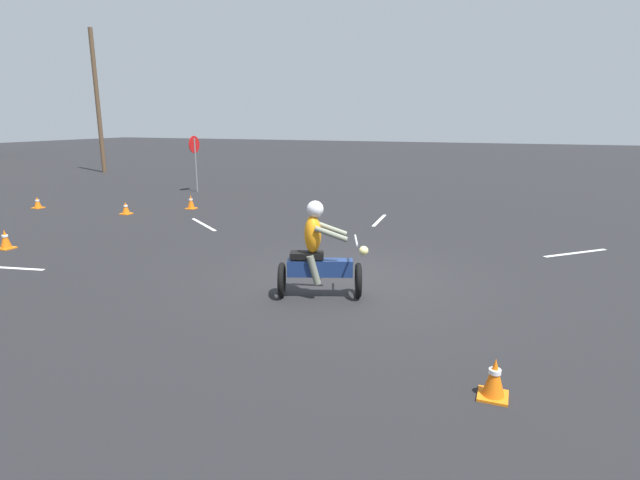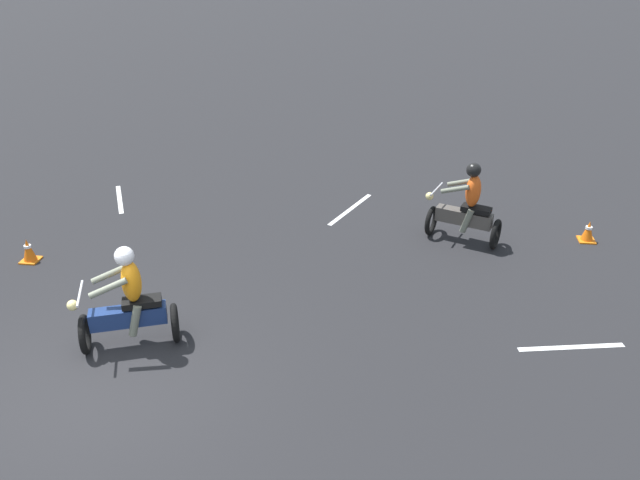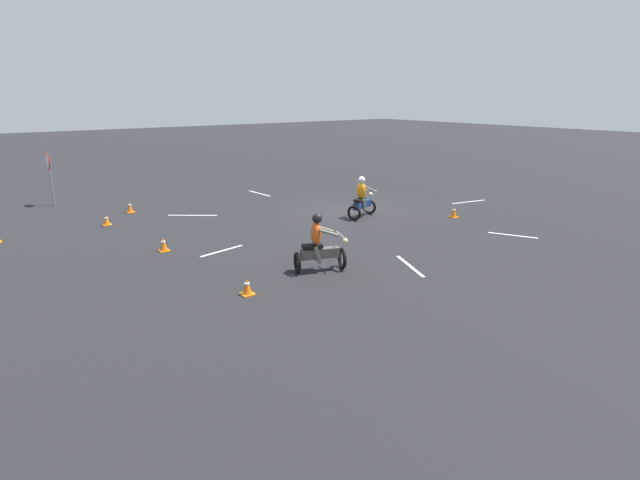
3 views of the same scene
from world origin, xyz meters
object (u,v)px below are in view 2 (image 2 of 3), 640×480
object	(u,v)px
motorcycle_rider_background	(467,208)
traffic_cone_far_center	(588,232)
motorcycle_rider_foreground	(129,304)
traffic_cone_mid_left	(28,251)

from	to	relation	value
motorcycle_rider_background	traffic_cone_far_center	xyz separation A→B (m)	(-0.32, 2.45, -0.52)
motorcycle_rider_foreground	traffic_cone_mid_left	size ratio (longest dim) A/B	3.63
motorcycle_rider_background	traffic_cone_far_center	distance (m)	2.52
motorcycle_rider_foreground	traffic_cone_mid_left	bearing A→B (deg)	32.53
traffic_cone_mid_left	traffic_cone_far_center	size ratio (longest dim) A/B	1.07
traffic_cone_mid_left	traffic_cone_far_center	distance (m)	10.80
traffic_cone_far_center	motorcycle_rider_foreground	bearing A→B (deg)	-60.15
motorcycle_rider_background	traffic_cone_mid_left	size ratio (longest dim) A/B	3.63
motorcycle_rider_foreground	motorcycle_rider_background	size ratio (longest dim) A/B	1.00
traffic_cone_mid_left	motorcycle_rider_background	bearing A→B (deg)	102.59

